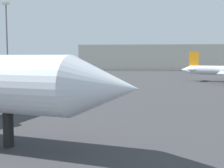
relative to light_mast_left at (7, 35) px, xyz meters
name	(u,v)px	position (x,y,z in m)	size (l,w,h in m)	color
light_mast_left	(7,35)	(0.00, 0.00, 0.00)	(2.40, 0.50, 23.70)	slate
terminal_building	(163,57)	(53.90, 48.42, -7.43)	(77.09, 20.32, 11.45)	beige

